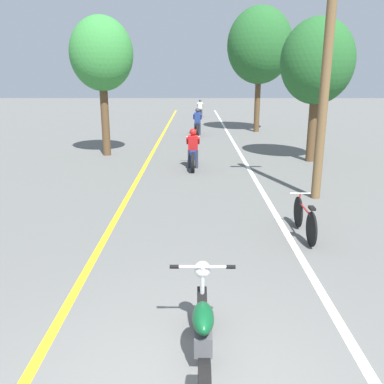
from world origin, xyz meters
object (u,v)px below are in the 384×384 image
roadside_tree_right_far (260,46)px  bicycle_parked (305,219)px  roadside_tree_right_near (317,62)px  motorcycle_rider_far (200,110)px  motorcycle_foreground (203,330)px  utility_pole (326,72)px  motorcycle_rider_mid (197,125)px  motorcycle_rider_lead (193,153)px  roadside_tree_left (101,55)px

roadside_tree_right_far → bicycle_parked: size_ratio=4.08×
roadside_tree_right_near → motorcycle_rider_far: 18.78m
motorcycle_foreground → bicycle_parked: 4.41m
utility_pole → motorcycle_rider_mid: size_ratio=3.09×
motorcycle_rider_lead → motorcycle_rider_far: bearing=88.6°
roadside_tree_right_far → motorcycle_rider_far: size_ratio=3.40×
motorcycle_rider_far → motorcycle_rider_lead: bearing=-91.4°
utility_pole → bicycle_parked: size_ratio=3.71×
motorcycle_rider_lead → roadside_tree_left: bearing=145.9°
utility_pole → motorcycle_rider_far: utility_pole is taller
roadside_tree_right_near → utility_pole: bearing=-103.5°
utility_pole → motorcycle_foreground: (-3.16, -6.56, -2.84)m
motorcycle_rider_mid → motorcycle_rider_far: 10.78m
motorcycle_rider_lead → motorcycle_foreground: bearing=-89.1°
motorcycle_rider_lead → motorcycle_rider_mid: bearing=88.6°
roadside_tree_left → motorcycle_foreground: size_ratio=2.77×
utility_pole → motorcycle_rider_mid: (-3.11, 12.27, -2.69)m
motorcycle_foreground → motorcycle_rider_mid: bearing=89.8°
roadside_tree_left → motorcycle_rider_far: roadside_tree_left is taller
roadside_tree_right_near → motorcycle_rider_mid: roadside_tree_right_near is taller
motorcycle_rider_mid → motorcycle_foreground: bearing=-90.2°
motorcycle_rider_mid → motorcycle_rider_far: bearing=88.5°
utility_pole → motorcycle_foreground: bearing=-115.7°
motorcycle_rider_far → motorcycle_rider_mid: bearing=-91.5°
roadside_tree_left → motorcycle_rider_lead: 5.52m
motorcycle_rider_lead → bicycle_parked: bearing=-70.3°
roadside_tree_right_far → motorcycle_foreground: (-3.55, -20.27, -4.40)m
motorcycle_rider_mid → motorcycle_rider_lead: bearing=-91.4°
roadside_tree_right_far → bicycle_parked: (-1.41, -16.42, -4.45)m
motorcycle_rider_lead → motorcycle_rider_far: (0.49, 19.32, -0.02)m
roadside_tree_right_far → motorcycle_foreground: size_ratio=3.54×
motorcycle_rider_lead → motorcycle_rider_mid: (0.21, 8.54, 0.02)m
utility_pole → bicycle_parked: (-1.01, -2.71, -2.89)m
roadside_tree_right_far → motorcycle_rider_far: (-3.22, 9.34, -4.30)m
motorcycle_foreground → bicycle_parked: motorcycle_foreground is taller
utility_pole → roadside_tree_left: 9.28m
bicycle_parked → motorcycle_rider_far: bearing=94.0°
utility_pole → roadside_tree_left: size_ratio=1.16×
utility_pole → roadside_tree_right_far: size_ratio=0.91×
utility_pole → roadside_tree_right_near: bearing=76.5°
roadside_tree_right_far → roadside_tree_left: 10.54m
roadside_tree_right_far → motorcycle_rider_lead: roadside_tree_right_far is taller
motorcycle_rider_mid → bicycle_parked: bearing=-82.0°
roadside_tree_right_far → utility_pole: bearing=-91.6°
roadside_tree_right_far → motorcycle_rider_far: roadside_tree_right_far is taller
roadside_tree_right_near → bicycle_parked: 8.64m
utility_pole → roadside_tree_left: (-6.90, 6.16, 0.71)m
motorcycle_rider_far → roadside_tree_left: bearing=-103.6°
bicycle_parked → motorcycle_rider_lead: bearing=109.7°
motorcycle_rider_mid → bicycle_parked: size_ratio=1.20×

